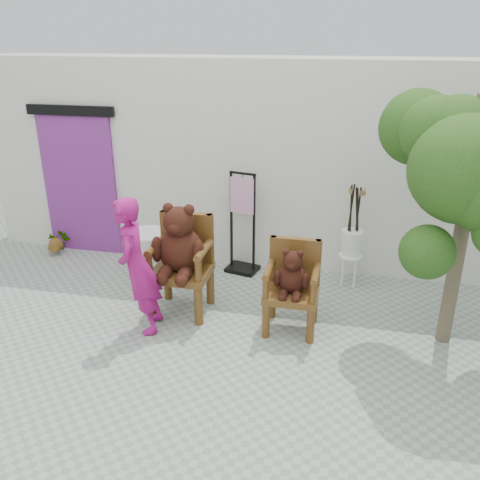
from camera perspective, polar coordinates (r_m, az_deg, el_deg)
The scene contains 11 objects.
ground_plane at distance 5.61m, azimuth -1.45°, elevation -14.06°, with size 60.00×60.00×0.00m, color gray.
back_wall at distance 7.77m, azimuth 4.00°, elevation 8.72°, with size 9.00×1.00×3.00m, color silver.
doorway at distance 8.36m, azimuth -17.54°, elevation 6.34°, with size 1.40×0.11×2.33m.
chair_big at distance 6.30m, azimuth -6.65°, elevation -1.22°, with size 0.71×0.76×1.44m.
chair_small at distance 5.99m, azimuth 5.90°, elevation -4.46°, with size 0.62×0.57×1.09m.
person at distance 5.97m, azimuth -11.45°, elevation -2.96°, with size 0.60×0.39×1.64m, color #A1136C.
cafe_table at distance 7.37m, azimuth -10.05°, elevation -1.07°, with size 0.60×0.60×0.70m.
display_stand at distance 7.41m, azimuth 0.27°, elevation 0.62°, with size 0.51×0.44×1.51m.
stool_bucket at distance 7.15m, azimuth 12.42°, elevation -0.26°, with size 0.32×0.32×1.45m.
tree at distance 5.60m, azimuth 23.95°, elevation 8.41°, with size 1.92×1.76×2.83m.
potted_plant at distance 8.69m, azimuth -19.82°, elevation -0.16°, with size 0.35×0.30×0.39m, color #17370F.
Camera 1 is at (1.11, -4.37, 3.34)m, focal length 38.00 mm.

